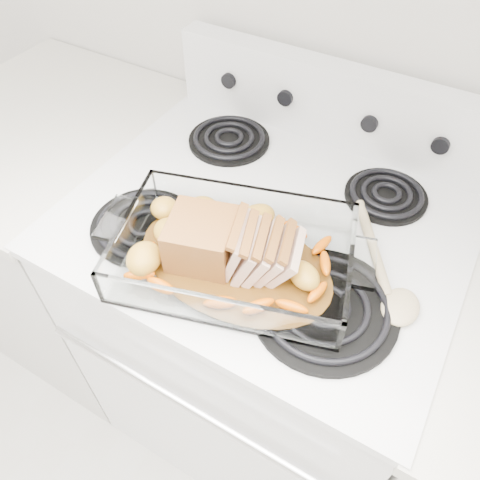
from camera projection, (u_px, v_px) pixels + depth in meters
The scene contains 6 objects.
electric_range at pixel (261, 328), 1.28m from camera, with size 0.78×0.70×1.12m.
counter_left at pixel (81, 241), 1.52m from camera, with size 0.58×0.68×0.93m.
baking_dish at pixel (234, 258), 0.83m from camera, with size 0.40×0.26×0.08m.
pork_roast at pixel (223, 241), 0.81m from camera, with size 0.23×0.11×0.09m.
roast_vegetables at pixel (243, 241), 0.84m from camera, with size 0.36×0.20×0.04m.
wooden_spoon at pixel (387, 279), 0.82m from camera, with size 0.19×0.25×0.02m.
Camera 1 is at (0.29, 1.05, 1.60)m, focal length 35.00 mm.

